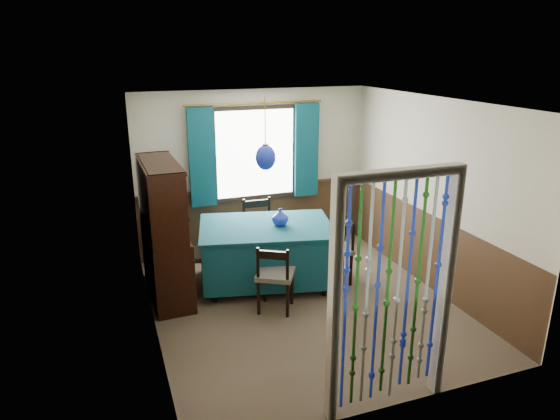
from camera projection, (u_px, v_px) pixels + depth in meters
name	position (u px, v px, depth m)	size (l,w,h in m)	color
floor	(303.00, 304.00, 6.27)	(4.00, 4.00, 0.00)	brown
ceiling	(306.00, 102.00, 5.49)	(4.00, 4.00, 0.00)	silver
wall_back	(254.00, 172.00, 7.67)	(3.60, 3.60, 0.00)	beige
wall_front	(398.00, 281.00, 4.09)	(3.60, 3.60, 0.00)	beige
wall_left	(148.00, 228.00, 5.30)	(4.00, 4.00, 0.00)	beige
wall_right	(432.00, 195.00, 6.46)	(4.00, 4.00, 0.00)	beige
wainscot_back	(255.00, 218.00, 7.89)	(3.60, 3.60, 0.00)	#422B19
wainscot_front	(390.00, 358.00, 4.34)	(3.60, 3.60, 0.00)	#422B19
wainscot_left	(155.00, 291.00, 5.53)	(4.00, 4.00, 0.00)	#422B19
wainscot_right	(426.00, 249.00, 6.69)	(4.00, 4.00, 0.00)	#422B19
window	(255.00, 153.00, 7.53)	(1.32, 0.12, 1.42)	black
doorway	(392.00, 299.00, 4.21)	(1.16, 0.12, 2.18)	silver
dining_table	(266.00, 251.00, 6.69)	(1.96, 1.55, 0.84)	#0F424E
chair_near	(275.00, 276.00, 5.99)	(0.58, 0.57, 0.87)	black
chair_far	(260.00, 230.00, 7.38)	(0.49, 0.47, 0.95)	black
chair_left	(188.00, 255.00, 6.53)	(0.54, 0.55, 0.91)	black
chair_right	(338.00, 249.00, 6.77)	(0.48, 0.50, 0.89)	black
sideboard	(165.00, 250.00, 6.36)	(0.49, 1.36, 1.76)	black
pendant_lamp	(265.00, 157.00, 6.29)	(0.26, 0.26, 0.91)	olive
vase_table	(280.00, 218.00, 6.56)	(0.20, 0.20, 0.21)	#162B9C
bowl_shelf	(169.00, 208.00, 6.00)	(0.20, 0.20, 0.05)	beige
vase_sideboard	(165.00, 217.00, 6.51)	(0.17, 0.17, 0.17)	beige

